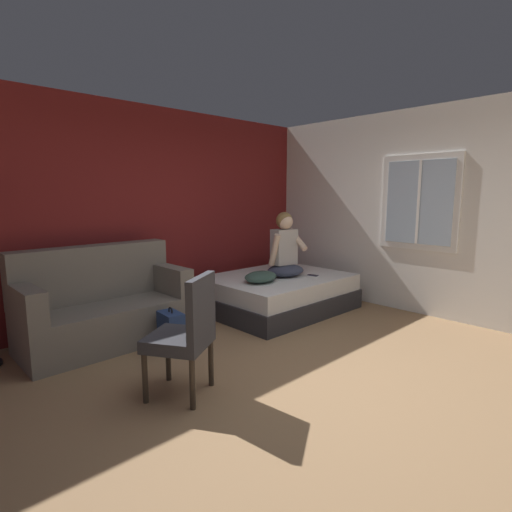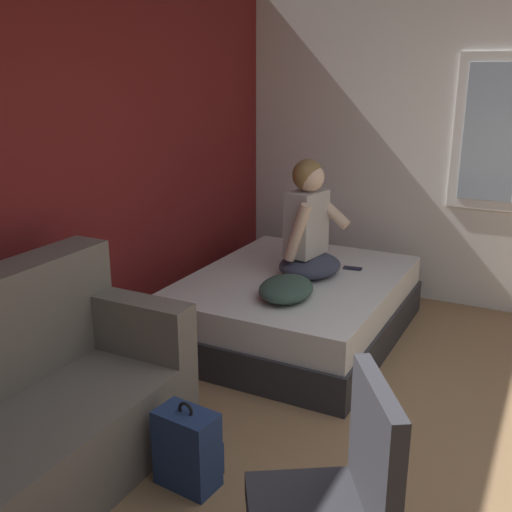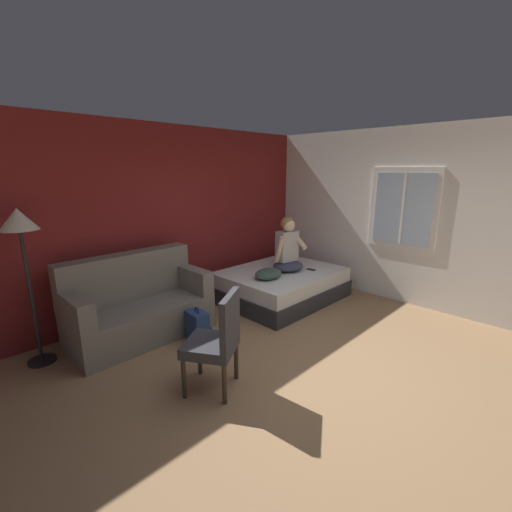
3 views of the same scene
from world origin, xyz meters
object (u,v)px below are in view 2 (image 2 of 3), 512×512
object	(u,v)px
side_chair	(335,501)
throw_pillow	(286,289)
backpack	(189,449)
cell_phone	(353,268)
person_seated	(309,229)
couch	(15,419)
bed	(295,306)

from	to	relation	value
side_chair	throw_pillow	bearing A→B (deg)	29.44
backpack	cell_phone	world-z (taller)	cell_phone
cell_phone	side_chair	bearing A→B (deg)	-170.91
backpack	throw_pillow	world-z (taller)	throw_pillow
person_seated	backpack	distance (m)	2.02
couch	person_seated	bearing A→B (deg)	-12.42
person_seated	side_chair	bearing A→B (deg)	-155.07
cell_phone	throw_pillow	bearing A→B (deg)	157.95
person_seated	backpack	xyz separation A→B (m)	(-1.91, -0.18, -0.64)
side_chair	person_seated	xyz separation A→B (m)	(2.32, 1.08, 0.30)
couch	side_chair	bearing A→B (deg)	-90.00
couch	cell_phone	xyz separation A→B (m)	(2.62, -0.77, 0.09)
throw_pillow	cell_phone	xyz separation A→B (m)	(0.81, -0.20, -0.07)
couch	backpack	distance (m)	0.83
throw_pillow	cell_phone	distance (m)	0.84
side_chair	cell_phone	size ratio (longest dim) A/B	6.81
side_chair	backpack	bearing A→B (deg)	65.27
backpack	bed	bearing A→B (deg)	7.72
bed	cell_phone	size ratio (longest dim) A/B	13.23
couch	cell_phone	world-z (taller)	couch
couch	bed	bearing A→B (deg)	-11.11
bed	couch	bearing A→B (deg)	168.89
couch	side_chair	world-z (taller)	couch
bed	cell_phone	xyz separation A→B (m)	(0.36, -0.33, 0.25)
throw_pillow	cell_phone	bearing A→B (deg)	-13.73
side_chair	cell_phone	bearing A→B (deg)	17.41
throw_pillow	cell_phone	world-z (taller)	throw_pillow
side_chair	backpack	size ratio (longest dim) A/B	2.14
throw_pillow	bed	bearing A→B (deg)	15.91
throw_pillow	couch	bearing A→B (deg)	162.44
couch	backpack	world-z (taller)	couch
couch	person_seated	distance (m)	2.42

